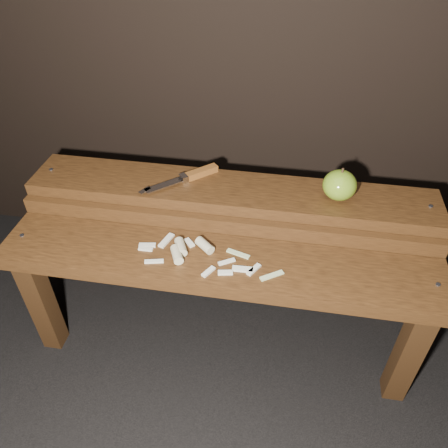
% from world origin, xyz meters
% --- Properties ---
extents(ground, '(60.00, 60.00, 0.00)m').
position_xyz_m(ground, '(0.00, 0.00, 0.00)').
color(ground, black).
extents(bench_front_tier, '(1.20, 0.20, 0.42)m').
position_xyz_m(bench_front_tier, '(0.00, -0.06, 0.35)').
color(bench_front_tier, black).
rests_on(bench_front_tier, ground).
extents(bench_rear_tier, '(1.20, 0.21, 0.50)m').
position_xyz_m(bench_rear_tier, '(0.00, 0.17, 0.41)').
color(bench_rear_tier, black).
rests_on(bench_rear_tier, ground).
extents(apple, '(0.09, 0.09, 0.10)m').
position_xyz_m(apple, '(0.31, 0.17, 0.54)').
color(apple, olive).
rests_on(apple, bench_rear_tier).
extents(knife, '(0.20, 0.18, 0.02)m').
position_xyz_m(knife, '(-0.12, 0.20, 0.51)').
color(knife, brown).
rests_on(knife, bench_rear_tier).
extents(apple_scraps, '(0.40, 0.15, 0.03)m').
position_xyz_m(apple_scraps, '(-0.07, -0.04, 0.43)').
color(apple_scraps, beige).
rests_on(apple_scraps, bench_front_tier).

